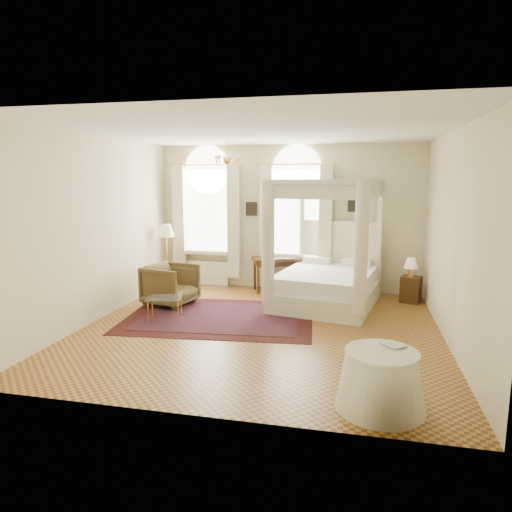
{
  "coord_description": "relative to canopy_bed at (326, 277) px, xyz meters",
  "views": [
    {
      "loc": [
        1.57,
        -7.34,
        2.55
      ],
      "look_at": [
        -0.16,
        0.4,
        1.19
      ],
      "focal_mm": 32.0,
      "sensor_mm": 36.0,
      "label": 1
    }
  ],
  "objects": [
    {
      "name": "window_left",
      "position": [
        -2.89,
        1.12,
        0.91
      ],
      "size": [
        1.62,
        0.27,
        3.29
      ],
      "color": "silver",
      "rests_on": "room_walls"
    },
    {
      "name": "window_right",
      "position": [
        -0.79,
        1.12,
        0.91
      ],
      "size": [
        1.62,
        0.27,
        3.29
      ],
      "color": "silver",
      "rests_on": "room_walls"
    },
    {
      "name": "nightstand",
      "position": [
        1.71,
        0.6,
        -0.3
      ],
      "size": [
        0.47,
        0.45,
        0.55
      ],
      "primitive_type": "cube",
      "rotation": [
        0.0,
        0.0,
        -0.32
      ],
      "color": "#3C2310",
      "rests_on": "ground"
    },
    {
      "name": "chandelier",
      "position": [
        -1.89,
        -0.55,
        2.33
      ],
      "size": [
        0.51,
        0.45,
        0.5
      ],
      "color": "gold",
      "rests_on": "room_walls"
    },
    {
      "name": "wall_pictures",
      "position": [
        -0.9,
        1.22,
        1.32
      ],
      "size": [
        2.54,
        0.03,
        0.39
      ],
      "color": "black",
      "rests_on": "room_walls"
    },
    {
      "name": "book",
      "position": [
        0.95,
        -4.01,
        0.11
      ],
      "size": [
        0.3,
        0.31,
        0.02
      ],
      "primitive_type": "imported",
      "rotation": [
        0.0,
        0.0,
        0.69
      ],
      "color": "black",
      "rests_on": "side_table"
    },
    {
      "name": "ground",
      "position": [
        -0.99,
        -1.75,
        -0.58
      ],
      "size": [
        6.0,
        6.0,
        0.0
      ],
      "primitive_type": "plane",
      "color": "#A06E2E",
      "rests_on": "ground"
    },
    {
      "name": "room_walls",
      "position": [
        -0.99,
        -1.75,
        1.4
      ],
      "size": [
        6.0,
        6.0,
        6.0
      ],
      "color": "beige",
      "rests_on": "ground"
    },
    {
      "name": "floor_lamp",
      "position": [
        -3.69,
        0.55,
        0.72
      ],
      "size": [
        0.39,
        0.39,
        1.52
      ],
      "color": "gold",
      "rests_on": "ground"
    },
    {
      "name": "coffee_table",
      "position": [
        -2.79,
        -1.63,
        -0.19
      ],
      "size": [
        0.7,
        0.57,
        0.42
      ],
      "color": "silver",
      "rests_on": "ground"
    },
    {
      "name": "stool",
      "position": [
        -1.19,
        0.65,
        -0.2
      ],
      "size": [
        0.4,
        0.4,
        0.45
      ],
      "color": "#473F1E",
      "rests_on": "ground"
    },
    {
      "name": "canopy_bed",
      "position": [
        0.0,
        0.0,
        0.0
      ],
      "size": [
        2.29,
        2.63,
        2.53
      ],
      "color": "beige",
      "rests_on": "ground"
    },
    {
      "name": "nightstand_lamp",
      "position": [
        1.68,
        0.56,
        0.23
      ],
      "size": [
        0.27,
        0.27,
        0.39
      ],
      "color": "gold",
      "rests_on": "nightstand"
    },
    {
      "name": "writing_desk",
      "position": [
        -1.2,
        0.95,
        0.09
      ],
      "size": [
        1.16,
        0.9,
        0.77
      ],
      "color": "#3C2310",
      "rests_on": "ground"
    },
    {
      "name": "oriental_rug",
      "position": [
        -1.86,
        -1.28,
        -0.57
      ],
      "size": [
        3.64,
        2.77,
        0.01
      ],
      "color": "#3C120E",
      "rests_on": "ground"
    },
    {
      "name": "armchair",
      "position": [
        -3.09,
        -0.67,
        -0.16
      ],
      "size": [
        1.09,
        1.07,
        0.83
      ],
      "primitive_type": "imported",
      "rotation": [
        0.0,
        0.0,
        1.35
      ],
      "color": "#48391E",
      "rests_on": "ground"
    },
    {
      "name": "laptop",
      "position": [
        -0.98,
        0.82,
        0.21
      ],
      "size": [
        0.39,
        0.27,
        0.03
      ],
      "primitive_type": "imported",
      "rotation": [
        0.0,
        0.0,
        3.25
      ],
      "color": "black",
      "rests_on": "writing_desk"
    },
    {
      "name": "side_table",
      "position": [
        0.89,
        -4.15,
        -0.24
      ],
      "size": [
        0.99,
        0.99,
        0.68
      ],
      "color": "beige",
      "rests_on": "ground"
    }
  ]
}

